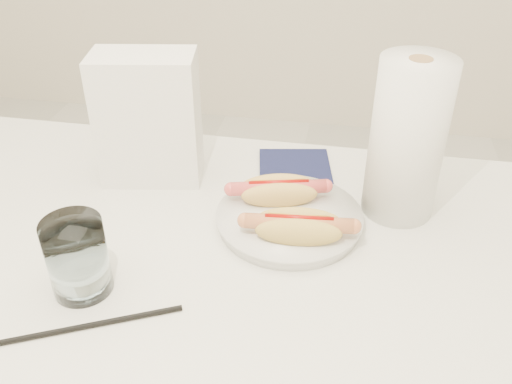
% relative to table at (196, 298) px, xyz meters
% --- Properties ---
extents(table, '(1.20, 0.80, 0.75)m').
position_rel_table_xyz_m(table, '(0.00, 0.00, 0.00)').
color(table, silver).
rests_on(table, ground).
extents(plate, '(0.29, 0.29, 0.02)m').
position_rel_table_xyz_m(plate, '(0.12, 0.13, 0.07)').
color(plate, white).
rests_on(plate, table).
extents(hotdog_left, '(0.15, 0.09, 0.04)m').
position_rel_table_xyz_m(hotdog_left, '(0.10, 0.16, 0.10)').
color(hotdog_left, '#E5B65B').
rests_on(hotdog_left, plate).
extents(hotdog_right, '(0.16, 0.07, 0.04)m').
position_rel_table_xyz_m(hotdog_right, '(0.14, 0.07, 0.10)').
color(hotdog_right, '#DBB655').
rests_on(hotdog_right, plate).
extents(water_glass, '(0.08, 0.08, 0.11)m').
position_rel_table_xyz_m(water_glass, '(-0.14, -0.07, 0.12)').
color(water_glass, silver).
rests_on(water_glass, table).
extents(chopstick_near, '(0.22, 0.11, 0.01)m').
position_rel_table_xyz_m(chopstick_near, '(-0.10, -0.14, 0.06)').
color(chopstick_near, black).
rests_on(chopstick_near, table).
extents(napkin_box, '(0.18, 0.12, 0.23)m').
position_rel_table_xyz_m(napkin_box, '(-0.14, 0.23, 0.17)').
color(napkin_box, white).
rests_on(napkin_box, table).
extents(navy_napkin, '(0.15, 0.15, 0.01)m').
position_rel_table_xyz_m(navy_napkin, '(0.11, 0.30, 0.06)').
color(navy_napkin, '#13173B').
rests_on(navy_napkin, table).
extents(paper_towel_roll, '(0.13, 0.13, 0.26)m').
position_rel_table_xyz_m(paper_towel_roll, '(0.29, 0.21, 0.19)').
color(paper_towel_roll, white).
rests_on(paper_towel_roll, table).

